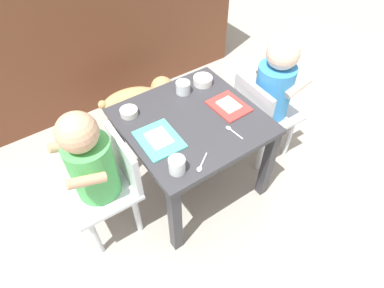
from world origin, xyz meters
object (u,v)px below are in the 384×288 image
dining_table (192,132)px  spoon_by_right_tray (233,131)px  veggie_bowl_near (203,80)px  food_tray_right (229,106)px  water_cup_right (177,166)px  water_cup_left (183,88)px  dog (138,99)px  spoon_by_left_tray (202,164)px  seated_child_left (94,165)px  cereal_bowl_left_side (129,112)px  food_tray_left (159,139)px  seated_child_right (272,89)px

dining_table → spoon_by_right_tray: size_ratio=5.92×
veggie_bowl_near → food_tray_right: bearing=-91.5°
water_cup_right → spoon_by_right_tray: (0.31, 0.04, -0.02)m
water_cup_left → water_cup_right: bearing=-126.5°
dog → spoon_by_left_tray: 0.84m
seated_child_left → cereal_bowl_left_side: 0.30m
dining_table → food_tray_left: food_tray_left is taller
dining_table → cereal_bowl_left_side: bearing=139.3°
food_tray_left → seated_child_left: bearing=171.3°
food_tray_right → veggie_bowl_near: size_ratio=1.93×
seated_child_left → cereal_bowl_left_side: (0.24, 0.17, 0.03)m
water_cup_right → veggie_bowl_near: (0.40, 0.39, -0.01)m
seated_child_right → water_cup_right: seated_child_right is taller
food_tray_right → water_cup_right: (-0.40, -0.18, 0.02)m
water_cup_left → spoon_by_left_tray: bearing=-114.7°
dog → seated_child_right: bearing=-52.2°
cereal_bowl_left_side → spoon_by_right_tray: bearing=-48.2°
food_tray_right → water_cup_right: bearing=-156.1°
seated_child_left → water_cup_right: seated_child_left is taller
spoon_by_left_tray → spoon_by_right_tray: (0.21, 0.07, 0.00)m
spoon_by_left_tray → spoon_by_right_tray: 0.23m
food_tray_right → spoon_by_right_tray: 0.16m
veggie_bowl_near → seated_child_right: bearing=-39.1°
water_cup_left → water_cup_right: water_cup_right is taller
dog → food_tray_left: size_ratio=2.28×
water_cup_left → spoon_by_right_tray: water_cup_left is taller
dining_table → spoon_by_right_tray: bearing=-59.2°
water_cup_left → spoon_by_left_tray: (-0.19, -0.41, -0.02)m
dining_table → dog: dining_table is taller
food_tray_left → water_cup_left: (0.26, 0.21, 0.02)m
dog → veggie_bowl_near: (0.19, -0.38, 0.29)m
dog → water_cup_right: size_ratio=7.14×
water_cup_left → spoon_by_left_tray: size_ratio=0.77×
seated_child_right → food_tray_left: 0.64m
dog → spoon_by_right_tray: size_ratio=4.63×
seated_child_left → dog: (0.46, 0.55, -0.25)m
food_tray_left → spoon_by_left_tray: (0.07, -0.21, -0.00)m
water_cup_right → cereal_bowl_left_side: (-0.00, 0.39, -0.01)m
seated_child_right → veggie_bowl_near: size_ratio=7.65×
water_cup_right → spoon_by_right_tray: water_cup_right is taller
food_tray_left → food_tray_right: same height
food_tray_right → water_cup_right: 0.43m
seated_child_right → dining_table: bearing=175.5°
food_tray_right → cereal_bowl_left_side: cereal_bowl_left_side is taller
food_tray_right → dining_table: bearing=171.3°
veggie_bowl_near → spoon_by_right_tray: veggie_bowl_near is taller
dog → veggie_bowl_near: bearing=-62.9°
spoon_by_right_tray → food_tray_right: bearing=56.5°
dog → water_cup_left: 0.48m
food_tray_left → cereal_bowl_left_side: 0.21m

